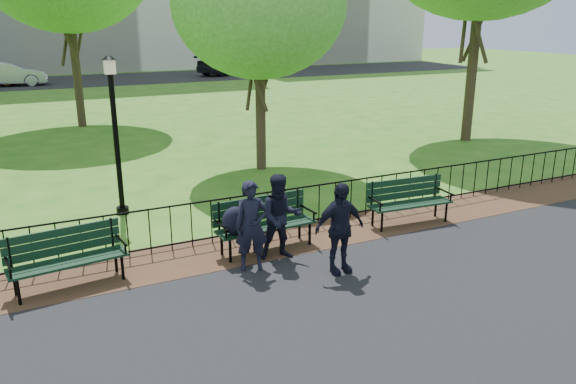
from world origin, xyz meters
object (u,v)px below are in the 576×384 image
lamppost (115,130)px  sedan_silver (9,74)px  park_bench_right_a (408,196)px  person_mid (281,217)px  tree_near_e (259,4)px  park_bench_left_a (66,252)px  park_bench_main (250,219)px  person_left (252,226)px  person_right (340,228)px  sedan_dark (229,64)px

lamppost → sedan_silver: 29.02m
park_bench_right_a → person_mid: bearing=-167.1°
tree_near_e → park_bench_left_a: bearing=-136.8°
person_mid → sedan_silver: person_mid is taller
park_bench_left_a → sedan_silver: (-0.31, 32.23, 0.18)m
park_bench_main → park_bench_right_a: size_ratio=1.04×
park_bench_left_a → person_mid: (3.60, -0.56, 0.21)m
person_mid → park_bench_main: bearing=145.1°
person_left → person_mid: person_left is taller
person_right → park_bench_main: bearing=126.7°
park_bench_right_a → tree_near_e: (-0.95, 5.61, 4.01)m
park_bench_main → park_bench_right_a: bearing=-2.5°
park_bench_main → tree_near_e: (2.71, 5.67, 3.91)m
park_bench_main → park_bench_left_a: (-3.19, 0.12, -0.09)m
park_bench_main → person_right: (1.06, -1.41, 0.12)m
park_bench_right_a → person_mid: (-3.25, -0.49, 0.21)m
park_bench_main → lamppost: (-1.72, 3.40, 1.22)m
park_bench_right_a → sedan_silver: sedan_silver is taller
park_bench_left_a → sedan_dark: size_ratio=0.35×
person_mid → park_bench_left_a: bearing=-176.7°
person_right → sedan_silver: bearing=97.3°
park_bench_main → person_right: bearing=-56.1°
tree_near_e → person_right: bearing=-103.1°
person_mid → sedan_silver: (-3.91, 32.79, -0.03)m
lamppost → person_left: lamppost is taller
sedan_silver → sedan_dark: size_ratio=0.85×
lamppost → person_right: 5.66m
tree_near_e → person_right: (-1.65, -7.07, -3.79)m
person_mid → sedan_dark: 35.87m
person_left → sedan_silver: person_left is taller
park_bench_right_a → person_right: person_right is taller
park_bench_main → tree_near_e: tree_near_e is taller
park_bench_right_a → tree_near_e: 6.96m
park_bench_left_a → person_mid: person_mid is taller
person_left → sedan_dark: (12.39, 34.09, -0.01)m
lamppost → sedan_dark: lamppost is taller
tree_near_e → person_left: 7.93m
park_bench_main → person_mid: person_mid is taller
person_mid → sedan_dark: person_mid is taller
park_bench_left_a → person_right: person_right is taller
park_bench_right_a → sedan_dark: (8.48, 33.40, 0.21)m
lamppost → tree_near_e: bearing=27.1°
tree_near_e → sedan_dark: size_ratio=1.22×
park_bench_right_a → park_bench_main: bearing=-174.9°
park_bench_right_a → person_left: (-3.90, -0.69, 0.21)m
park_bench_right_a → sedan_silver: size_ratio=0.41×
park_bench_main → person_right: person_right is taller
park_bench_left_a → lamppost: (1.48, 3.28, 1.32)m
person_left → person_mid: bearing=31.4°
lamppost → person_right: lamppost is taller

